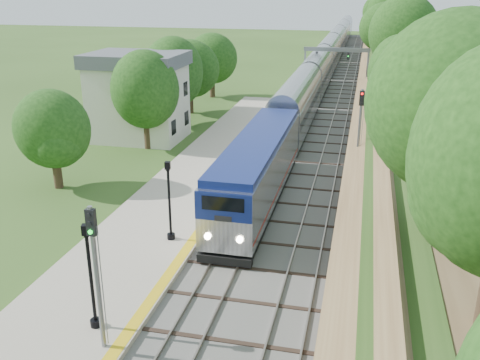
% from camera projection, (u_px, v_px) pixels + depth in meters
% --- Properties ---
extents(trackbed, '(9.50, 170.00, 0.28)m').
position_uv_depth(trackbed, '(333.00, 88.00, 74.73)').
color(trackbed, '#4C4944').
rests_on(trackbed, ground).
extents(platform, '(6.40, 68.00, 0.38)m').
position_uv_depth(platform, '(180.00, 199.00, 36.02)').
color(platform, '#ABA08A').
rests_on(platform, ground).
extents(yellow_stripe, '(0.55, 68.00, 0.01)m').
position_uv_depth(yellow_stripe, '(221.00, 200.00, 35.34)').
color(yellow_stripe, gold).
rests_on(yellow_stripe, platform).
extents(embankment, '(10.64, 170.00, 11.70)m').
position_uv_depth(embankment, '(396.00, 77.00, 72.30)').
color(embankment, brown).
rests_on(embankment, ground).
extents(station_building, '(8.60, 6.60, 8.00)m').
position_uv_depth(station_building, '(138.00, 96.00, 49.35)').
color(station_building, beige).
rests_on(station_building, ground).
extents(signal_gantry, '(8.40, 0.38, 6.20)m').
position_uv_depth(signal_gantry, '(336.00, 59.00, 68.42)').
color(signal_gantry, slate).
rests_on(signal_gantry, ground).
extents(trees_behind_platform, '(7.82, 53.32, 7.21)m').
position_uv_depth(trees_behind_platform, '(123.00, 116.00, 40.06)').
color(trees_behind_platform, '#332316').
rests_on(trees_behind_platform, ground).
extents(train, '(2.97, 139.41, 4.37)m').
position_uv_depth(train, '(328.00, 57.00, 89.44)').
color(train, black).
rests_on(train, trackbed).
extents(lamppost_mid, '(0.46, 0.46, 4.66)m').
position_uv_depth(lamppost_mid, '(91.00, 283.00, 21.62)').
color(lamppost_mid, black).
rests_on(lamppost_mid, platform).
extents(lamppost_far, '(0.45, 0.45, 4.55)m').
position_uv_depth(lamppost_far, '(170.00, 205.00, 29.27)').
color(lamppost_far, black).
rests_on(lamppost_far, platform).
extents(signal_platform, '(0.35, 0.28, 5.99)m').
position_uv_depth(signal_platform, '(96.00, 264.00, 19.83)').
color(signal_platform, slate).
rests_on(signal_platform, platform).
extents(signal_farside, '(0.36, 0.29, 6.60)m').
position_uv_depth(signal_farside, '(360.00, 124.00, 39.16)').
color(signal_farside, slate).
rests_on(signal_farside, ground).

